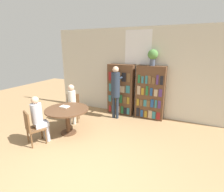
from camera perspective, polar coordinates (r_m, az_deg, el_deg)
The scene contains 12 objects.
ground_plane at distance 3.74m, azimuth -10.13°, elevation -23.79°, with size 16.00×16.00×0.00m, color #9E7A51.
wall_back at distance 6.15m, azimuth 8.28°, elevation 7.55°, with size 6.40×0.07×3.00m.
bookshelf_left at distance 6.25m, azimuth 2.91°, elevation 2.08°, with size 0.93×0.34×1.79m.
bookshelf_right at distance 5.95m, azimuth 12.36°, elevation 1.02°, with size 0.93×0.34×1.79m.
flower_vase at distance 5.78m, azimuth 13.20°, elevation 12.73°, with size 0.32×0.32×0.51m.
reading_table at distance 4.99m, azimuth -14.42°, elevation -5.41°, with size 1.19×1.19×0.73m.
chair_near_camera at distance 4.77m, azimuth -24.61°, elevation -9.05°, with size 0.54×0.54×0.87m.
chair_left_side at distance 5.90m, azimuth -12.62°, elevation -3.29°, with size 0.54×0.54×0.87m.
seated_reader_left at distance 5.66m, azimuth -13.04°, elevation -1.75°, with size 0.38×0.40×1.24m.
seated_reader_right at distance 4.73m, azimuth -22.80°, elevation -6.28°, with size 0.38×0.40×1.23m.
librarian_standing at distance 5.76m, azimuth 1.19°, elevation 2.86°, with size 0.29×0.56×1.77m.
open_book_on_table at distance 5.10m, azimuth -15.24°, elevation -3.39°, with size 0.24×0.18×0.03m.
Camera 1 is at (1.74, -2.32, 2.37)m, focal length 28.00 mm.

